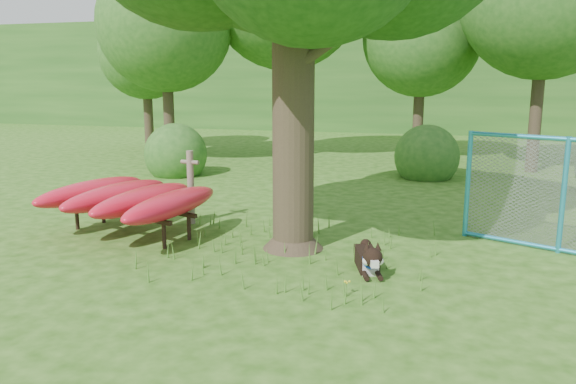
# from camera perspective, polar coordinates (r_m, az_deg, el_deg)

# --- Properties ---
(ground) EXTENTS (80.00, 80.00, 0.00)m
(ground) POSITION_cam_1_polar(r_m,az_deg,el_deg) (8.02, -3.80, -8.59)
(ground) COLOR #255310
(ground) RESTS_ON ground
(wooden_post) EXTENTS (0.39, 0.15, 1.41)m
(wooden_post) POSITION_cam_1_polar(r_m,az_deg,el_deg) (10.86, -9.85, 0.67)
(wooden_post) COLOR #6B6250
(wooden_post) RESTS_ON ground
(kayak_rack) EXTENTS (2.97, 3.20, 0.89)m
(kayak_rack) POSITION_cam_1_polar(r_m,az_deg,el_deg) (10.32, -15.79, -0.54)
(kayak_rack) COLOR black
(kayak_rack) RESTS_ON ground
(husky_dog) EXTENTS (0.56, 1.18, 0.53)m
(husky_dog) POSITION_cam_1_polar(r_m,az_deg,el_deg) (8.23, 8.20, -6.76)
(husky_dog) COLOR black
(husky_dog) RESTS_ON ground
(fence_section) EXTENTS (2.95, 1.38, 3.11)m
(fence_section) POSITION_cam_1_polar(r_m,az_deg,el_deg) (9.83, 26.18, -0.34)
(fence_section) COLOR #2996C2
(fence_section) RESTS_ON ground
(wildflower_clump) EXTENTS (0.09, 0.09, 0.20)m
(wildflower_clump) POSITION_cam_1_polar(r_m,az_deg,el_deg) (7.35, 5.96, -9.19)
(wildflower_clump) COLOR #4A7D29
(wildflower_clump) RESTS_ON ground
(bg_tree_a) EXTENTS (4.40, 4.40, 6.70)m
(bg_tree_a) POSITION_cam_1_polar(r_m,az_deg,el_deg) (19.42, -12.38, 16.30)
(bg_tree_a) COLOR #33281C
(bg_tree_a) RESTS_ON ground
(bg_tree_c) EXTENTS (4.00, 4.00, 6.12)m
(bg_tree_c) POSITION_cam_1_polar(r_m,az_deg,el_deg) (20.15, 13.43, 14.99)
(bg_tree_c) COLOR #33281C
(bg_tree_c) RESTS_ON ground
(bg_tree_f) EXTENTS (3.60, 3.60, 5.55)m
(bg_tree_f) POSITION_cam_1_polar(r_m,az_deg,el_deg) (23.20, -14.28, 13.50)
(bg_tree_f) COLOR #33281C
(bg_tree_f) RESTS_ON ground
(shrub_left) EXTENTS (1.80, 1.80, 1.80)m
(shrub_left) POSITION_cam_1_polar(r_m,az_deg,el_deg) (16.66, -11.25, 1.71)
(shrub_left) COLOR #27591C
(shrub_left) RESTS_ON ground
(shrub_mid) EXTENTS (1.80, 1.80, 1.80)m
(shrub_mid) POSITION_cam_1_polar(r_m,az_deg,el_deg) (16.32, 13.81, 1.40)
(shrub_mid) COLOR #27591C
(shrub_mid) RESTS_ON ground
(wooded_hillside) EXTENTS (80.00, 12.00, 6.00)m
(wooded_hillside) POSITION_cam_1_polar(r_m,az_deg,el_deg) (35.17, 12.13, 11.57)
(wooded_hillside) COLOR #27591C
(wooded_hillside) RESTS_ON ground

